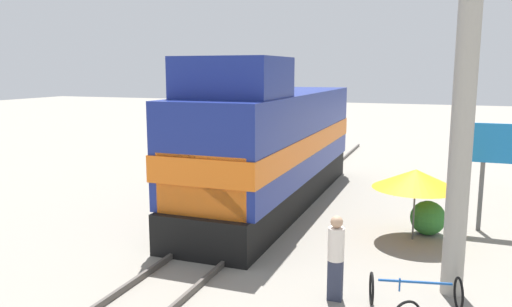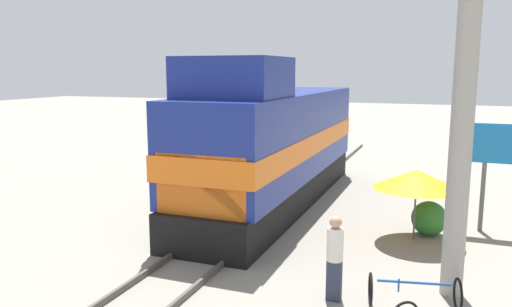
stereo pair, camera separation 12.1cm
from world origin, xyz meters
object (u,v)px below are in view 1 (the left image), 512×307
bicycle (414,290)px  person_bystander (336,254)px  utility_pole (465,92)px  billboard_sign (484,152)px  locomotive (271,145)px  vendor_umbrella (416,179)px

bicycle → person_bystander: bearing=-92.8°
person_bystander → bicycle: person_bystander is taller
utility_pole → billboard_sign: utility_pole is taller
locomotive → billboard_sign: (6.70, -0.46, 0.23)m
locomotive → utility_pole: (5.90, -5.31, 2.13)m
locomotive → vendor_umbrella: bearing=-22.3°
locomotive → vendor_umbrella: locomotive is taller
utility_pole → bicycle: bearing=-127.5°
locomotive → bicycle: locomotive is taller
billboard_sign → person_bystander: size_ratio=1.77×
vendor_umbrella → bicycle: bearing=-86.4°
locomotive → person_bystander: size_ratio=6.70×
person_bystander → billboard_sign: bearing=63.0°
person_bystander → locomotive: bearing=119.1°
vendor_umbrella → person_bystander: vendor_umbrella is taller
utility_pole → person_bystander: utility_pole is taller
vendor_umbrella → utility_pole: bearing=-73.4°
utility_pole → vendor_umbrella: bearing=106.6°
vendor_umbrella → bicycle: size_ratio=1.28×
locomotive → utility_pole: utility_pole is taller
locomotive → utility_pole: 8.22m
billboard_sign → bicycle: (-1.52, -5.78, -2.03)m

